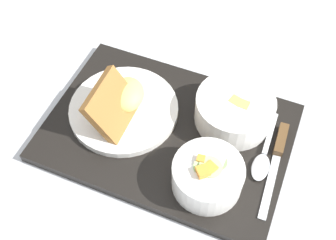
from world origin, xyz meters
The scene contains 7 objects.
ground_plane centered at (0.00, 0.00, 0.00)m, with size 4.00×4.00×0.00m, color silver.
serving_tray centered at (0.00, 0.00, 0.01)m, with size 0.48×0.36×0.02m.
bowl_salad centered at (-0.09, 0.09, 0.05)m, with size 0.12×0.12×0.07m.
bowl_soup centered at (-0.11, -0.05, 0.05)m, with size 0.14×0.14×0.06m.
plate_main centered at (0.09, -0.02, 0.04)m, with size 0.20×0.20×0.10m.
knife centered at (-0.20, 0.00, 0.02)m, with size 0.03×0.19×0.02m.
spoon centered at (-0.17, 0.02, 0.02)m, with size 0.04×0.15×0.01m.
Camera 1 is at (-0.10, 0.42, 0.65)m, focal length 45.00 mm.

